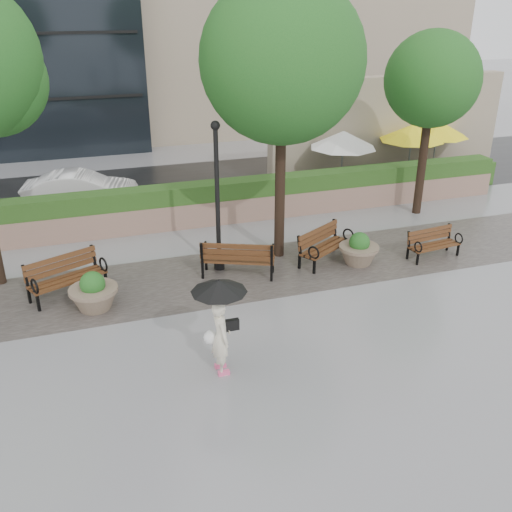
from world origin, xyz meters
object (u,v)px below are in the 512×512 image
object	(u,v)px
bench_1	(68,285)
bench_4	(433,250)
bench_3	(325,252)
planter_left	(94,295)
planter_right	(359,252)
bench_2	(238,265)
car_right	(81,190)
lamppost	(218,208)
pedestrian	(220,317)

from	to	relation	value
bench_1	bench_4	size ratio (longest dim) A/B	1.25
bench_3	planter_left	world-z (taller)	planter_left
bench_4	planter_right	size ratio (longest dim) A/B	1.45
bench_2	car_right	xyz separation A→B (m)	(-3.63, 6.88, 0.34)
bench_1	lamppost	distance (m)	4.21
bench_3	planter_left	size ratio (longest dim) A/B	1.63
bench_2	planter_left	size ratio (longest dim) A/B	1.78
bench_1	planter_left	world-z (taller)	bench_1
planter_right	lamppost	bearing A→B (deg)	166.84
car_right	bench_3	bearing A→B (deg)	-127.76
bench_3	pedestrian	xyz separation A→B (m)	(-4.06, -4.05, 0.92)
planter_left	bench_4	bearing A→B (deg)	0.20
bench_4	planter_left	size ratio (longest dim) A/B	1.39
bench_2	planter_right	distance (m)	3.39
bench_1	planter_right	xyz separation A→B (m)	(7.67, -0.56, 0.06)
bench_3	bench_1	bearing A→B (deg)	148.13
planter_left	lamppost	world-z (taller)	lamppost
bench_2	pedestrian	bearing A→B (deg)	92.36
planter_left	lamppost	distance (m)	3.83
planter_right	pedestrian	bearing A→B (deg)	-143.42
bench_4	planter_right	distance (m)	2.22
bench_1	planter_right	size ratio (longest dim) A/B	1.81
planter_left	pedestrian	distance (m)	4.06
bench_3	planter_left	distance (m)	6.31
bench_2	planter_left	xyz separation A→B (m)	(-3.72, -0.64, 0.07)
lamppost	car_right	bearing A→B (deg)	117.36
planter_right	car_right	bearing A→B (deg)	134.28
lamppost	car_right	size ratio (longest dim) A/B	1.03
bench_1	lamppost	size ratio (longest dim) A/B	0.50
bench_3	planter_left	xyz separation A→B (m)	(-6.27, -0.75, 0.09)
bench_2	planter_right	bearing A→B (deg)	-161.79
bench_3	car_right	xyz separation A→B (m)	(-6.18, 6.77, 0.36)
bench_3	car_right	size ratio (longest dim) A/B	0.48
lamppost	car_right	distance (m)	7.20
planter_right	lamppost	xyz separation A→B (m)	(-3.74, 0.87, 1.40)
bench_2	lamppost	xyz separation A→B (m)	(-0.36, 0.57, 1.46)
planter_left	pedestrian	bearing A→B (deg)	-56.33
planter_right	car_right	xyz separation A→B (m)	(-7.01, 7.19, 0.28)
pedestrian	planter_right	bearing A→B (deg)	-53.75
planter_left	bench_2	bearing A→B (deg)	9.71
planter_left	pedestrian	world-z (taller)	pedestrian
bench_1	car_right	world-z (taller)	car_right
bench_1	bench_4	bearing A→B (deg)	-29.33
lamppost	car_right	xyz separation A→B (m)	(-3.27, 6.31, -1.12)
bench_2	planter_right	size ratio (longest dim) A/B	1.85
planter_left	planter_right	xyz separation A→B (m)	(7.10, 0.33, -0.01)
lamppost	bench_1	bearing A→B (deg)	-175.42
bench_4	lamppost	world-z (taller)	lamppost
planter_right	lamppost	distance (m)	4.09
bench_4	pedestrian	world-z (taller)	pedestrian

